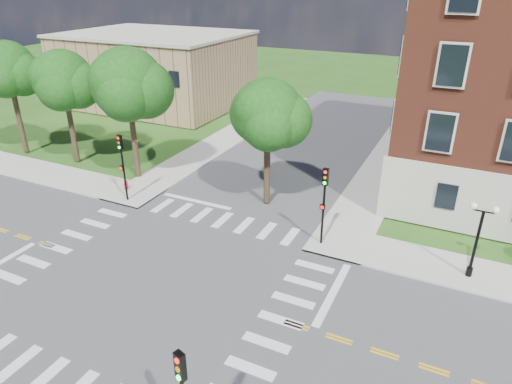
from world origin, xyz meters
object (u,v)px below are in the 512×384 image
at_px(traffic_signal_ne, 324,197).
at_px(traffic_signal_nw, 122,159).
at_px(twin_lamp_west, 478,237).
at_px(fire_hydrant, 126,185).

distance_m(traffic_signal_ne, traffic_signal_nw, 14.25).
bearing_deg(traffic_signal_ne, twin_lamp_west, 2.10).
bearing_deg(traffic_signal_nw, traffic_signal_ne, 1.76).
relative_size(traffic_signal_ne, traffic_signal_nw, 1.00).
height_order(traffic_signal_ne, twin_lamp_west, traffic_signal_ne).
relative_size(twin_lamp_west, fire_hydrant, 5.64).
bearing_deg(traffic_signal_nw, twin_lamp_west, 1.88).
distance_m(traffic_signal_nw, twin_lamp_west, 22.38).
relative_size(traffic_signal_ne, fire_hydrant, 6.40).
relative_size(traffic_signal_nw, fire_hydrant, 6.40).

